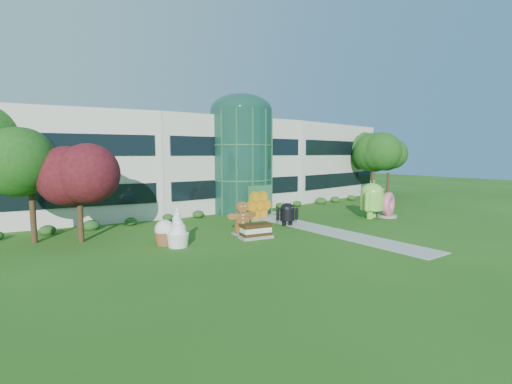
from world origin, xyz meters
TOP-DOWN VIEW (x-y plane):
  - ground at (0.00, 0.00)m, footprint 140.00×140.00m
  - building at (0.00, 18.00)m, footprint 46.00×15.00m
  - atrium at (0.00, 12.00)m, footprint 6.00×6.00m
  - walkway at (0.00, 2.00)m, footprint 2.40×20.00m
  - tree_red at (-15.50, 7.50)m, footprint 4.00×4.00m
  - trees_backdrop at (0.00, 13.00)m, footprint 52.00×8.00m
  - android_green at (7.33, 2.12)m, footprint 3.80×3.16m
  - android_black at (-1.08, 3.81)m, footprint 2.24×1.93m
  - donut at (8.77, 1.54)m, footprint 2.43×1.65m
  - gingerbread at (-5.72, 3.33)m, footprint 2.64×1.15m
  - ice_cream_sandwich at (-5.67, 1.72)m, footprint 2.37×1.47m
  - honeycomb at (-1.40, 7.23)m, footprint 2.96×1.36m
  - froyo at (-10.92, 2.64)m, footprint 1.87×1.87m
  - cupcake at (-11.37, 3.62)m, footprint 1.64×1.64m

SIDE VIEW (x-z plane):
  - ground at x=0.00m, z-range 0.00..0.00m
  - walkway at x=0.00m, z-range 0.00..0.04m
  - ice_cream_sandwich at x=-5.67m, z-range 0.00..0.99m
  - cupcake at x=-11.37m, z-range 0.00..1.61m
  - android_black at x=-1.08m, z-range 0.00..2.14m
  - honeycomb at x=-1.40m, z-range 0.00..2.24m
  - donut at x=8.77m, z-range 0.00..2.31m
  - gingerbread at x=-5.72m, z-range 0.00..2.38m
  - froyo at x=-10.92m, z-range 0.00..2.51m
  - android_green at x=7.33m, z-range 0.00..3.68m
  - tree_red at x=-15.50m, z-range 0.00..6.00m
  - trees_backdrop at x=0.00m, z-range 0.00..8.40m
  - building at x=0.00m, z-range 0.00..9.30m
  - atrium at x=0.00m, z-range 0.00..9.80m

